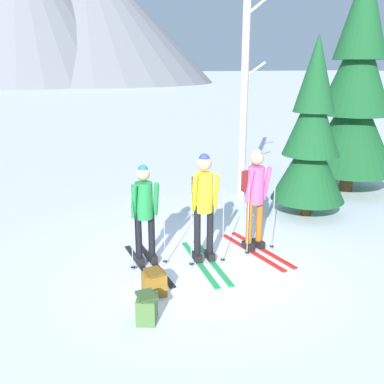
{
  "coord_description": "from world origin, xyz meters",
  "views": [
    {
      "loc": [
        -2.92,
        -5.86,
        3.14
      ],
      "look_at": [
        0.17,
        0.57,
        1.05
      ],
      "focal_mm": 40.69,
      "sensor_mm": 36.0,
      "label": 1
    }
  ],
  "objects_px": {
    "skier_in_green": "(144,210)",
    "birch_tree_tall": "(245,89)",
    "skier_in_pink": "(255,194)",
    "backpack_on_snow_front": "(154,283)",
    "skier_in_yellow": "(204,201)",
    "backpack_on_snow_beside": "(147,308)",
    "pine_tree_near": "(312,137)",
    "pine_tree_mid": "(356,91)"
  },
  "relations": [
    {
      "from": "skier_in_green",
      "to": "birch_tree_tall",
      "type": "xyz_separation_m",
      "value": [
        3.39,
        2.49,
        1.68
      ]
    },
    {
      "from": "skier_in_pink",
      "to": "backpack_on_snow_front",
      "type": "xyz_separation_m",
      "value": [
        -2.16,
        -0.76,
        -0.84
      ]
    },
    {
      "from": "skier_in_green",
      "to": "skier_in_yellow",
      "type": "relative_size",
      "value": 0.96
    },
    {
      "from": "backpack_on_snow_beside",
      "to": "birch_tree_tall",
      "type": "bearing_deg",
      "value": 46.08
    },
    {
      "from": "pine_tree_near",
      "to": "backpack_on_snow_front",
      "type": "height_order",
      "value": "pine_tree_near"
    },
    {
      "from": "skier_in_pink",
      "to": "pine_tree_near",
      "type": "bearing_deg",
      "value": 26.86
    },
    {
      "from": "skier_in_pink",
      "to": "birch_tree_tall",
      "type": "distance_m",
      "value": 3.52
    },
    {
      "from": "skier_in_green",
      "to": "skier_in_yellow",
      "type": "bearing_deg",
      "value": -19.74
    },
    {
      "from": "skier_in_green",
      "to": "pine_tree_near",
      "type": "height_order",
      "value": "pine_tree_near"
    },
    {
      "from": "pine_tree_mid",
      "to": "birch_tree_tall",
      "type": "relative_size",
      "value": 1.07
    },
    {
      "from": "birch_tree_tall",
      "to": "backpack_on_snow_front",
      "type": "distance_m",
      "value": 5.62
    },
    {
      "from": "skier_in_green",
      "to": "birch_tree_tall",
      "type": "height_order",
      "value": "birch_tree_tall"
    },
    {
      "from": "skier_in_pink",
      "to": "skier_in_green",
      "type": "bearing_deg",
      "value": 171.68
    },
    {
      "from": "skier_in_green",
      "to": "backpack_on_snow_front",
      "type": "xyz_separation_m",
      "value": [
        -0.24,
        -1.04,
        -0.74
      ]
    },
    {
      "from": "pine_tree_near",
      "to": "pine_tree_mid",
      "type": "relative_size",
      "value": 0.68
    },
    {
      "from": "pine_tree_near",
      "to": "birch_tree_tall",
      "type": "bearing_deg",
      "value": 108.03
    },
    {
      "from": "skier_in_green",
      "to": "pine_tree_near",
      "type": "distance_m",
      "value": 4.11
    },
    {
      "from": "skier_in_yellow",
      "to": "pine_tree_mid",
      "type": "height_order",
      "value": "pine_tree_mid"
    },
    {
      "from": "pine_tree_near",
      "to": "pine_tree_mid",
      "type": "xyz_separation_m",
      "value": [
        2.2,
        1.07,
        0.81
      ]
    },
    {
      "from": "pine_tree_mid",
      "to": "skier_in_pink",
      "type": "bearing_deg",
      "value": -153.62
    },
    {
      "from": "backpack_on_snow_beside",
      "to": "pine_tree_mid",
      "type": "bearing_deg",
      "value": 27.08
    },
    {
      "from": "backpack_on_snow_front",
      "to": "birch_tree_tall",
      "type": "bearing_deg",
      "value": 44.2
    },
    {
      "from": "pine_tree_mid",
      "to": "backpack_on_snow_beside",
      "type": "relative_size",
      "value": 13.93
    },
    {
      "from": "skier_in_green",
      "to": "pine_tree_mid",
      "type": "relative_size",
      "value": 0.32
    },
    {
      "from": "birch_tree_tall",
      "to": "skier_in_pink",
      "type": "bearing_deg",
      "value": -118.06
    },
    {
      "from": "skier_in_yellow",
      "to": "birch_tree_tall",
      "type": "xyz_separation_m",
      "value": [
        2.49,
        2.82,
        1.57
      ]
    },
    {
      "from": "pine_tree_near",
      "to": "backpack_on_snow_front",
      "type": "relative_size",
      "value": 9.86
    },
    {
      "from": "pine_tree_near",
      "to": "pine_tree_mid",
      "type": "height_order",
      "value": "pine_tree_mid"
    },
    {
      "from": "skier_in_pink",
      "to": "backpack_on_snow_front",
      "type": "height_order",
      "value": "skier_in_pink"
    },
    {
      "from": "skier_in_yellow",
      "to": "pine_tree_near",
      "type": "distance_m",
      "value": 3.31
    },
    {
      "from": "skier_in_yellow",
      "to": "backpack_on_snow_beside",
      "type": "bearing_deg",
      "value": -138.65
    },
    {
      "from": "skier_in_green",
      "to": "birch_tree_tall",
      "type": "distance_m",
      "value": 4.53
    },
    {
      "from": "birch_tree_tall",
      "to": "pine_tree_near",
      "type": "bearing_deg",
      "value": -71.97
    },
    {
      "from": "pine_tree_mid",
      "to": "backpack_on_snow_beside",
      "type": "xyz_separation_m",
      "value": [
        -6.72,
        -3.44,
        -2.33
      ]
    },
    {
      "from": "skier_in_yellow",
      "to": "backpack_on_snow_beside",
      "type": "xyz_separation_m",
      "value": [
        -1.46,
        -1.28,
        -0.85
      ]
    },
    {
      "from": "skier_in_green",
      "to": "pine_tree_mid",
      "type": "bearing_deg",
      "value": 16.52
    },
    {
      "from": "pine_tree_mid",
      "to": "skier_in_green",
      "type": "bearing_deg",
      "value": -163.48
    },
    {
      "from": "pine_tree_near",
      "to": "backpack_on_snow_front",
      "type": "bearing_deg",
      "value": -156.84
    },
    {
      "from": "skier_in_green",
      "to": "skier_in_pink",
      "type": "distance_m",
      "value": 1.94
    },
    {
      "from": "skier_in_pink",
      "to": "backpack_on_snow_beside",
      "type": "relative_size",
      "value": 4.56
    },
    {
      "from": "skier_in_yellow",
      "to": "backpack_on_snow_beside",
      "type": "distance_m",
      "value": 2.12
    },
    {
      "from": "skier_in_green",
      "to": "backpack_on_snow_beside",
      "type": "xyz_separation_m",
      "value": [
        -0.56,
        -1.61,
        -0.74
      ]
    }
  ]
}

